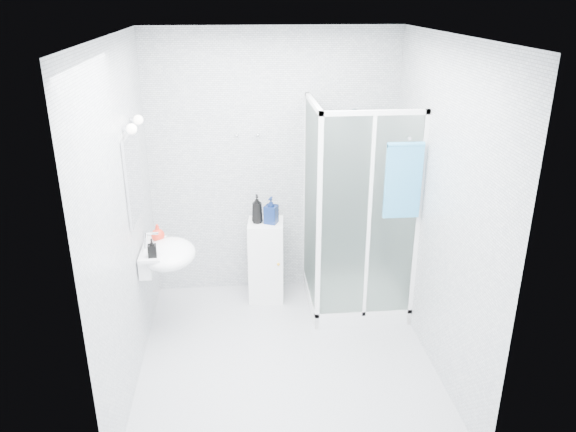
{
  "coord_description": "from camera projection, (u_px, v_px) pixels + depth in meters",
  "views": [
    {
      "loc": [
        -0.35,
        -3.93,
        2.87
      ],
      "look_at": [
        0.05,
        0.35,
        1.15
      ],
      "focal_mm": 35.0,
      "sensor_mm": 36.0,
      "label": 1
    }
  ],
  "objects": [
    {
      "name": "wall_hooks",
      "position": [
        247.0,
        135.0,
        5.27
      ],
      "size": [
        0.23,
        0.06,
        0.03
      ],
      "color": "silver",
      "rests_on": "room"
    },
    {
      "name": "shower_enclosure",
      "position": [
        349.0,
        266.0,
        5.33
      ],
      "size": [
        0.9,
        0.95,
        2.0
      ],
      "color": "white",
      "rests_on": "ground"
    },
    {
      "name": "hand_towel",
      "position": [
        403.0,
        179.0,
        4.62
      ],
      "size": [
        0.3,
        0.04,
        0.65
      ],
      "color": "#338DC3",
      "rests_on": "shower_enclosure"
    },
    {
      "name": "shampoo_bottle_a",
      "position": [
        257.0,
        209.0,
        5.31
      ],
      "size": [
        0.12,
        0.12,
        0.28
      ],
      "primitive_type": "imported",
      "rotation": [
        0.0,
        0.0,
        0.13
      ],
      "color": "black",
      "rests_on": "storage_cabinet"
    },
    {
      "name": "vanity_lights",
      "position": [
        134.0,
        124.0,
        4.33
      ],
      "size": [
        0.1,
        0.4,
        0.08
      ],
      "color": "silver",
      "rests_on": "room"
    },
    {
      "name": "soap_dispenser_black",
      "position": [
        152.0,
        248.0,
        4.55
      ],
      "size": [
        0.08,
        0.08,
        0.15
      ],
      "primitive_type": "imported",
      "rotation": [
        0.0,
        0.0,
        0.1
      ],
      "color": "black",
      "rests_on": "wall_basin"
    },
    {
      "name": "wall_basin",
      "position": [
        166.0,
        254.0,
        4.77
      ],
      "size": [
        0.46,
        0.56,
        0.35
      ],
      "color": "white",
      "rests_on": "ground"
    },
    {
      "name": "mirror",
      "position": [
        133.0,
        176.0,
        4.49
      ],
      "size": [
        0.02,
        0.6,
        0.7
      ],
      "primitive_type": "cube",
      "color": "white",
      "rests_on": "room"
    },
    {
      "name": "shampoo_bottle_b",
      "position": [
        271.0,
        210.0,
        5.31
      ],
      "size": [
        0.16,
        0.16,
        0.26
      ],
      "primitive_type": "imported",
      "rotation": [
        0.0,
        0.0,
        -0.43
      ],
      "color": "#0D1E4F",
      "rests_on": "storage_cabinet"
    },
    {
      "name": "soap_dispenser_orange",
      "position": [
        158.0,
        233.0,
        4.84
      ],
      "size": [
        0.15,
        0.15,
        0.15
      ],
      "primitive_type": "imported",
      "rotation": [
        0.0,
        0.0,
        0.34
      ],
      "color": "red",
      "rests_on": "wall_basin"
    },
    {
      "name": "room",
      "position": [
        286.0,
        215.0,
        4.25
      ],
      "size": [
        2.4,
        2.6,
        2.6
      ],
      "color": "silver",
      "rests_on": "ground"
    },
    {
      "name": "storage_cabinet",
      "position": [
        266.0,
        260.0,
        5.53
      ],
      "size": [
        0.37,
        0.38,
        0.82
      ],
      "rotation": [
        0.0,
        0.0,
        -0.09
      ],
      "color": "white",
      "rests_on": "ground"
    }
  ]
}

